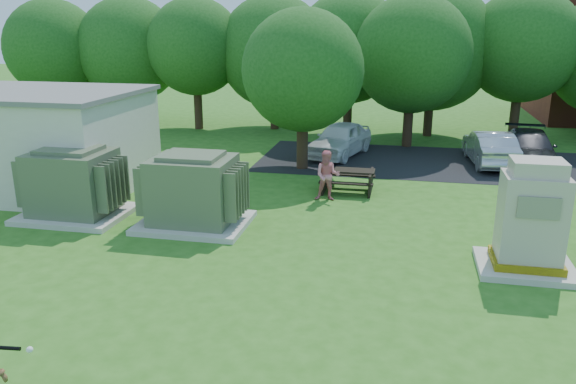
% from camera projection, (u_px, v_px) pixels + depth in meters
% --- Properties ---
extents(ground, '(120.00, 120.00, 0.00)m').
position_uv_depth(ground, '(247.00, 312.00, 11.12)').
color(ground, '#2D6619').
rests_on(ground, ground).
extents(parking_strip, '(20.00, 6.00, 0.01)m').
position_uv_depth(parking_strip, '(508.00, 166.00, 22.39)').
color(parking_strip, '#232326').
rests_on(parking_strip, ground).
extents(transformer_left, '(3.00, 2.40, 2.07)m').
position_uv_depth(transformer_left, '(73.00, 185.00, 16.32)').
color(transformer_left, beige).
rests_on(transformer_left, ground).
extents(transformer_right, '(3.00, 2.40, 2.07)m').
position_uv_depth(transformer_right, '(193.00, 192.00, 15.60)').
color(transformer_right, beige).
rests_on(transformer_right, ground).
extents(generator_cabinet, '(2.15, 1.76, 2.62)m').
position_uv_depth(generator_cabinet, '(531.00, 223.00, 12.68)').
color(generator_cabinet, beige).
rests_on(generator_cabinet, ground).
extents(picnic_table, '(1.79, 1.34, 0.77)m').
position_uv_depth(picnic_table, '(348.00, 178.00, 18.89)').
color(picnic_table, black).
rests_on(picnic_table, ground).
extents(person_at_picnic, '(0.84, 0.67, 1.63)m').
position_uv_depth(person_at_picnic, '(327.00, 176.00, 17.87)').
color(person_at_picnic, '#E27782').
rests_on(person_at_picnic, ground).
extents(car_white, '(2.73, 4.47, 1.42)m').
position_uv_depth(car_white, '(340.00, 139.00, 24.00)').
color(car_white, white).
rests_on(car_white, ground).
extents(car_silver_a, '(1.82, 4.26, 1.36)m').
position_uv_depth(car_silver_a, '(490.00, 148.00, 22.49)').
color(car_silver_a, '#B6B5BB').
rests_on(car_silver_a, ground).
extents(car_dark, '(2.32, 4.85, 1.36)m').
position_uv_depth(car_dark, '(529.00, 149.00, 22.29)').
color(car_dark, black).
rests_on(car_dark, ground).
extents(tree_row, '(41.30, 13.30, 7.30)m').
position_uv_depth(tree_row, '(385.00, 52.00, 26.90)').
color(tree_row, '#47301E').
rests_on(tree_row, ground).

